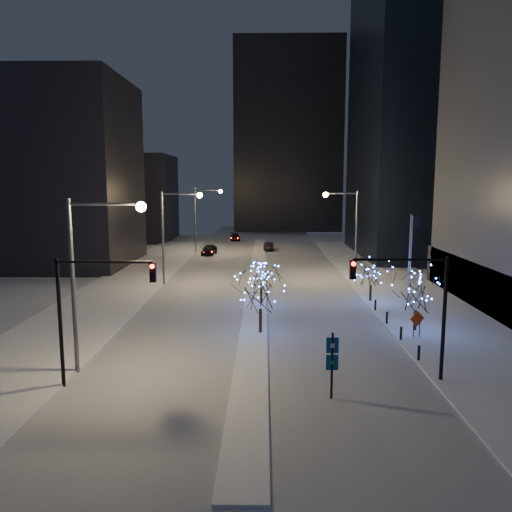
{
  "coord_description": "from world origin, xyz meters",
  "views": [
    {
      "loc": [
        0.77,
        -25.32,
        10.86
      ],
      "look_at": [
        0.1,
        14.46,
        5.0
      ],
      "focal_mm": 35.0,
      "sensor_mm": 36.0,
      "label": 1
    }
  ],
  "objects_px": {
    "holiday_tree_median_near": "(260,289)",
    "wayfinding_sign": "(332,359)",
    "street_lamp_w_far": "(202,211)",
    "traffic_signal_west": "(88,300)",
    "car_near": "(209,250)",
    "street_lamp_w_near": "(91,262)",
    "street_lamp_east": "(348,223)",
    "holiday_tree_plaza_far": "(371,271)",
    "car_far": "(235,237)",
    "holiday_tree_median_far": "(261,276)",
    "traffic_signal_east": "(416,297)",
    "construction_sign": "(417,321)",
    "car_mid": "(269,246)",
    "holiday_tree_plaza_near": "(416,292)",
    "street_lamp_w_mid": "(172,224)"
  },
  "relations": [
    {
      "from": "wayfinding_sign",
      "to": "construction_sign",
      "type": "height_order",
      "value": "wayfinding_sign"
    },
    {
      "from": "car_near",
      "to": "traffic_signal_west",
      "type": "bearing_deg",
      "value": -85.1
    },
    {
      "from": "street_lamp_w_far",
      "to": "construction_sign",
      "type": "relative_size",
      "value": 5.23
    },
    {
      "from": "holiday_tree_plaza_near",
      "to": "street_lamp_w_near",
      "type": "bearing_deg",
      "value": -158.29
    },
    {
      "from": "holiday_tree_median_near",
      "to": "traffic_signal_east",
      "type": "bearing_deg",
      "value": -45.33
    },
    {
      "from": "car_near",
      "to": "car_far",
      "type": "height_order",
      "value": "car_near"
    },
    {
      "from": "holiday_tree_median_near",
      "to": "holiday_tree_plaza_near",
      "type": "relative_size",
      "value": 1.02
    },
    {
      "from": "street_lamp_w_far",
      "to": "car_far",
      "type": "distance_m",
      "value": 17.94
    },
    {
      "from": "street_lamp_w_mid",
      "to": "traffic_signal_west",
      "type": "xyz_separation_m",
      "value": [
        0.5,
        -27.0,
        -1.74
      ]
    },
    {
      "from": "traffic_signal_east",
      "to": "holiday_tree_plaza_far",
      "type": "xyz_separation_m",
      "value": [
        1.56,
        18.46,
        -1.86
      ]
    },
    {
      "from": "traffic_signal_west",
      "to": "car_near",
      "type": "bearing_deg",
      "value": 89.04
    },
    {
      "from": "car_far",
      "to": "street_lamp_east",
      "type": "bearing_deg",
      "value": -74.59
    },
    {
      "from": "street_lamp_w_far",
      "to": "car_near",
      "type": "distance_m",
      "value": 6.34
    },
    {
      "from": "car_mid",
      "to": "holiday_tree_median_near",
      "type": "bearing_deg",
      "value": 93.8
    },
    {
      "from": "traffic_signal_east",
      "to": "street_lamp_east",
      "type": "bearing_deg",
      "value": 87.74
    },
    {
      "from": "street_lamp_w_near",
      "to": "car_mid",
      "type": "xyz_separation_m",
      "value": [
        10.44,
        52.82,
        -5.83
      ]
    },
    {
      "from": "holiday_tree_median_near",
      "to": "wayfinding_sign",
      "type": "distance_m",
      "value": 11.51
    },
    {
      "from": "holiday_tree_median_far",
      "to": "holiday_tree_plaza_far",
      "type": "distance_m",
      "value": 10.08
    },
    {
      "from": "traffic_signal_east",
      "to": "holiday_tree_median_near",
      "type": "distance_m",
      "value": 12.09
    },
    {
      "from": "car_far",
      "to": "holiday_tree_median_far",
      "type": "bearing_deg",
      "value": -89.73
    },
    {
      "from": "car_mid",
      "to": "holiday_tree_plaza_near",
      "type": "relative_size",
      "value": 0.85
    },
    {
      "from": "street_lamp_w_near",
      "to": "holiday_tree_plaza_far",
      "type": "relative_size",
      "value": 2.15
    },
    {
      "from": "street_lamp_w_far",
      "to": "holiday_tree_plaza_far",
      "type": "relative_size",
      "value": 2.15
    },
    {
      "from": "holiday_tree_median_far",
      "to": "construction_sign",
      "type": "height_order",
      "value": "holiday_tree_median_far"
    },
    {
      "from": "street_lamp_w_far",
      "to": "traffic_signal_east",
      "type": "xyz_separation_m",
      "value": [
        17.88,
        -51.0,
        -1.74
      ]
    },
    {
      "from": "car_near",
      "to": "construction_sign",
      "type": "height_order",
      "value": "construction_sign"
    },
    {
      "from": "street_lamp_w_near",
      "to": "holiday_tree_plaza_far",
      "type": "height_order",
      "value": "street_lamp_w_near"
    },
    {
      "from": "holiday_tree_plaza_far",
      "to": "wayfinding_sign",
      "type": "xyz_separation_m",
      "value": [
        -6.31,
        -20.77,
        -0.77
      ]
    },
    {
      "from": "street_lamp_w_near",
      "to": "street_lamp_east",
      "type": "relative_size",
      "value": 1.0
    },
    {
      "from": "street_lamp_w_far",
      "to": "holiday_tree_median_far",
      "type": "height_order",
      "value": "street_lamp_w_far"
    },
    {
      "from": "traffic_signal_east",
      "to": "car_mid",
      "type": "relative_size",
      "value": 1.73
    },
    {
      "from": "car_far",
      "to": "holiday_tree_median_far",
      "type": "height_order",
      "value": "holiday_tree_median_far"
    },
    {
      "from": "holiday_tree_median_near",
      "to": "holiday_tree_plaza_far",
      "type": "distance_m",
      "value": 14.1
    },
    {
      "from": "car_mid",
      "to": "car_far",
      "type": "height_order",
      "value": "car_mid"
    },
    {
      "from": "traffic_signal_east",
      "to": "wayfinding_sign",
      "type": "xyz_separation_m",
      "value": [
        -4.75,
        -2.3,
        -2.63
      ]
    },
    {
      "from": "holiday_tree_median_near",
      "to": "car_far",
      "type": "bearing_deg",
      "value": 95.12
    },
    {
      "from": "wayfinding_sign",
      "to": "holiday_tree_plaza_near",
      "type": "bearing_deg",
      "value": 55.87
    },
    {
      "from": "holiday_tree_median_near",
      "to": "construction_sign",
      "type": "xyz_separation_m",
      "value": [
        10.94,
        -0.96,
        -2.02
      ]
    },
    {
      "from": "holiday_tree_median_near",
      "to": "holiday_tree_median_far",
      "type": "distance_m",
      "value": 8.69
    },
    {
      "from": "traffic_signal_east",
      "to": "holiday_tree_median_near",
      "type": "xyz_separation_m",
      "value": [
        -8.44,
        8.54,
        -1.44
      ]
    },
    {
      "from": "car_far",
      "to": "construction_sign",
      "type": "distance_m",
      "value": 62.03
    },
    {
      "from": "street_lamp_east",
      "to": "holiday_tree_median_near",
      "type": "distance_m",
      "value": 22.81
    },
    {
      "from": "holiday_tree_median_near",
      "to": "holiday_tree_median_far",
      "type": "xyz_separation_m",
      "value": [
        0.0,
        8.66,
        -0.65
      ]
    },
    {
      "from": "car_far",
      "to": "holiday_tree_median_near",
      "type": "height_order",
      "value": "holiday_tree_median_near"
    },
    {
      "from": "street_lamp_w_far",
      "to": "wayfinding_sign",
      "type": "relative_size",
      "value": 2.88
    },
    {
      "from": "car_far",
      "to": "holiday_tree_plaza_far",
      "type": "height_order",
      "value": "holiday_tree_plaza_far"
    },
    {
      "from": "car_mid",
      "to": "holiday_tree_median_far",
      "type": "relative_size",
      "value": 1.07
    },
    {
      "from": "street_lamp_w_far",
      "to": "street_lamp_w_mid",
      "type": "bearing_deg",
      "value": -90.0
    },
    {
      "from": "street_lamp_w_far",
      "to": "holiday_tree_plaza_near",
      "type": "distance_m",
      "value": 46.74
    },
    {
      "from": "street_lamp_w_near",
      "to": "street_lamp_w_far",
      "type": "distance_m",
      "value": 50.0
    }
  ]
}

